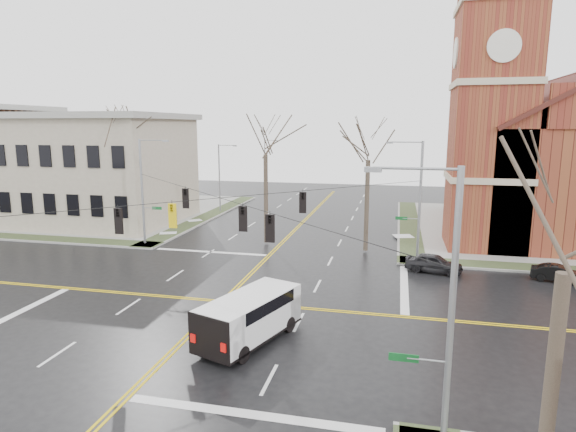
% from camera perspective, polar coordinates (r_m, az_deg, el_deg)
% --- Properties ---
extents(ground, '(120.00, 120.00, 0.00)m').
position_cam_1_polar(ground, '(29.18, -7.71, -9.99)').
color(ground, black).
rests_on(ground, ground).
extents(sidewalks, '(80.00, 80.00, 0.17)m').
position_cam_1_polar(sidewalks, '(29.15, -7.72, -9.85)').
color(sidewalks, gray).
rests_on(sidewalks, ground).
extents(road_markings, '(100.00, 100.00, 0.01)m').
position_cam_1_polar(road_markings, '(29.17, -7.72, -9.98)').
color(road_markings, gold).
rests_on(road_markings, ground).
extents(church, '(24.28, 27.48, 27.50)m').
position_cam_1_polar(church, '(52.50, 29.72, 7.30)').
color(church, maroon).
rests_on(church, ground).
extents(civic_building_a, '(18.00, 14.00, 11.00)m').
position_cam_1_polar(civic_building_a, '(55.72, -22.05, 4.99)').
color(civic_building_a, '#9F927E').
rests_on(civic_building_a, ground).
extents(signal_pole_ne, '(2.75, 0.22, 9.00)m').
position_cam_1_polar(signal_pole_ne, '(37.41, 15.11, 2.15)').
color(signal_pole_ne, gray).
rests_on(signal_pole_ne, ground).
extents(signal_pole_nw, '(2.75, 0.22, 9.00)m').
position_cam_1_polar(signal_pole_nw, '(42.93, -16.71, 3.12)').
color(signal_pole_nw, gray).
rests_on(signal_pole_nw, ground).
extents(signal_pole_se, '(2.75, 0.22, 9.00)m').
position_cam_1_polar(signal_pole_se, '(15.04, 18.16, -10.48)').
color(signal_pole_se, gray).
rests_on(signal_pole_se, ground).
extents(span_wires, '(23.02, 23.02, 0.03)m').
position_cam_1_polar(span_wires, '(27.62, -8.03, 2.14)').
color(span_wires, black).
rests_on(span_wires, ground).
extents(traffic_signals, '(8.21, 8.26, 1.30)m').
position_cam_1_polar(traffic_signals, '(27.13, -8.49, 0.37)').
color(traffic_signals, black).
rests_on(traffic_signals, ground).
extents(streetlight_north_a, '(2.30, 0.20, 8.00)m').
position_cam_1_polar(streetlight_north_a, '(57.57, -8.00, 4.79)').
color(streetlight_north_a, gray).
rests_on(streetlight_north_a, ground).
extents(streetlight_north_b, '(2.30, 0.20, 8.00)m').
position_cam_1_polar(streetlight_north_b, '(76.51, -2.65, 6.31)').
color(streetlight_north_b, gray).
rests_on(streetlight_north_b, ground).
extents(cargo_van, '(4.13, 6.33, 2.26)m').
position_cam_1_polar(cargo_van, '(23.72, -4.22, -11.43)').
color(cargo_van, white).
rests_on(cargo_van, ground).
extents(parked_car_a, '(4.18, 2.43, 1.34)m').
position_cam_1_polar(parked_car_a, '(35.72, 16.89, -5.36)').
color(parked_car_a, black).
rests_on(parked_car_a, ground).
extents(parked_car_b, '(3.60, 2.09, 1.12)m').
position_cam_1_polar(parked_car_b, '(36.89, 29.44, -5.97)').
color(parked_car_b, black).
rests_on(parked_car_b, ground).
extents(tree_nw_far, '(4.00, 4.00, 12.89)m').
position_cam_1_polar(tree_nw_far, '(46.17, -19.07, 8.93)').
color(tree_nw_far, '#372B23').
rests_on(tree_nw_far, ground).
extents(tree_nw_near, '(4.00, 4.00, 11.51)m').
position_cam_1_polar(tree_nw_near, '(41.25, -2.69, 7.99)').
color(tree_nw_near, '#372B23').
rests_on(tree_nw_near, ground).
extents(tree_ne, '(4.00, 4.00, 11.11)m').
position_cam_1_polar(tree_ne, '(38.96, 9.50, 7.28)').
color(tree_ne, '#372B23').
rests_on(tree_ne, ground).
extents(tree_se, '(4.00, 4.00, 9.99)m').
position_cam_1_polar(tree_se, '(13.07, 30.08, -4.01)').
color(tree_se, '#372B23').
rests_on(tree_se, ground).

